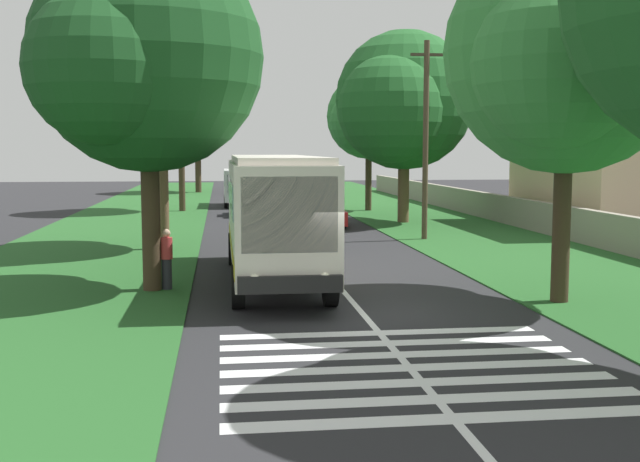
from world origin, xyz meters
name	(u,v)px	position (x,y,z in m)	size (l,w,h in m)	color
ground	(362,313)	(0.00, 0.00, 0.00)	(160.00, 160.00, 0.00)	#262628
grass_verge_left	(104,243)	(15.00, 8.20, 0.02)	(120.00, 8.00, 0.04)	#235623
grass_verge_right	(483,238)	(15.00, -8.20, 0.02)	(120.00, 8.00, 0.04)	#235623
centre_line	(300,241)	(15.00, 0.00, 0.00)	(110.00, 0.16, 0.01)	silver
coach_bus	(273,210)	(4.82, 1.80, 2.15)	(11.16, 2.62, 3.73)	silver
zebra_crossing	(409,368)	(-4.78, 0.00, 0.00)	(5.85, 6.80, 0.01)	silver
trailing_car_0	(324,213)	(21.22, -1.90, 0.67)	(4.30, 1.78, 1.43)	#B21E1E
trailing_car_1	(248,204)	(28.45, 1.75, 0.67)	(4.30, 1.78, 1.43)	navy
trailing_minibus_0	(239,184)	(36.18, 2.07, 1.55)	(6.00, 2.14, 2.53)	silver
roadside_tree_left_0	(157,70)	(12.72, 5.73, 6.94)	(7.66, 6.51, 10.32)	brown
roadside_tree_left_1	(196,119)	(53.63, 5.52, 6.64)	(7.62, 6.57, 10.05)	#3D2D1E
roadside_tree_left_2	(178,75)	(32.01, 5.90, 8.58)	(7.26, 6.28, 11.84)	#3D2D1E
roadside_tree_left_3	(142,62)	(3.61, 5.42, 6.27)	(7.31, 6.28, 9.53)	#3D2D1E
roadside_tree_right_0	(366,119)	(30.71, -5.83, 5.85)	(6.39, 5.41, 8.65)	#3D2D1E
roadside_tree_right_1	(559,59)	(0.73, -5.09, 6.16)	(7.50, 6.11, 9.36)	#3D2D1E
roadside_tree_right_2	(400,105)	(22.60, -6.09, 6.26)	(9.38, 7.52, 10.15)	brown
utility_pole	(426,138)	(14.71, -5.43, 4.43)	(0.24, 1.40, 8.50)	#473828
roadside_wall	(515,211)	(20.00, -11.60, 0.76)	(70.00, 0.40, 1.44)	gray
roadside_building	(631,167)	(18.79, -17.15, 3.02)	(11.38, 9.24, 5.94)	beige
pedestrian	(167,258)	(3.66, 4.87, 0.91)	(0.34, 0.34, 1.69)	#26262D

